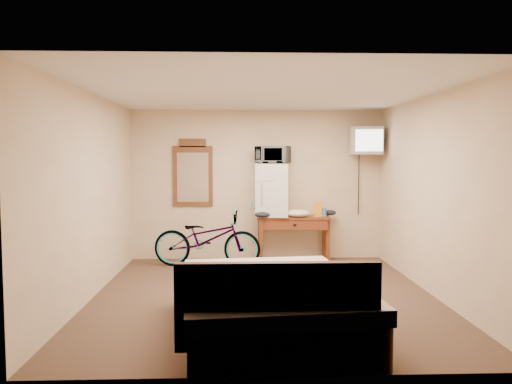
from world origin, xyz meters
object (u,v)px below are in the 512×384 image
at_px(mini_fridge, 273,190).
at_px(bicycle, 207,239).
at_px(desk, 294,225).
at_px(crt_television, 366,141).
at_px(microwave, 273,155).
at_px(bed, 270,305).
at_px(blue_cup, 324,212).
at_px(wall_mirror, 193,173).

distance_m(mini_fridge, bicycle, 1.35).
relative_size(desk, crt_television, 1.95).
bearing_deg(microwave, bed, -73.46).
relative_size(microwave, bed, 0.22).
bearing_deg(bicycle, crt_television, -75.56).
bearing_deg(crt_television, mini_fridge, 178.40).
distance_m(mini_fridge, blue_cup, 0.91).
distance_m(desk, bed, 3.44).
xyz_separation_m(microwave, bicycle, (-1.06, -0.38, -1.31)).
distance_m(desk, wall_mirror, 1.88).
bearing_deg(wall_mirror, mini_fridge, -8.99).
relative_size(bicycle, bed, 0.72).
xyz_separation_m(desk, bicycle, (-1.40, -0.32, -0.17)).
distance_m(desk, blue_cup, 0.54).
distance_m(desk, bicycle, 1.44).
bearing_deg(mini_fridge, microwave, 56.25).
xyz_separation_m(blue_cup, bicycle, (-1.89, -0.27, -0.38)).
distance_m(mini_fridge, bed, 3.55).
relative_size(microwave, crt_television, 0.84).
relative_size(desk, wall_mirror, 1.08).
bearing_deg(mini_fridge, wall_mirror, 171.01).
xyz_separation_m(mini_fridge, bed, (-0.26, -3.43, -0.89)).
relative_size(microwave, bicycle, 0.31).
height_order(mini_fridge, blue_cup, mini_fridge).
height_order(microwave, blue_cup, microwave).
bearing_deg(blue_cup, bed, -108.18).
bearing_deg(mini_fridge, blue_cup, -7.28).
height_order(crt_television, bed, crt_television).
distance_m(microwave, blue_cup, 1.26).
xyz_separation_m(wall_mirror, bicycle, (0.27, -0.59, -1.00)).
bearing_deg(crt_television, microwave, 178.40).
bearing_deg(desk, mini_fridge, 170.16).
bearing_deg(blue_cup, mini_fridge, 172.72).
height_order(crt_television, wall_mirror, crt_television).
bearing_deg(bed, crt_television, 62.31).
bearing_deg(microwave, wall_mirror, -168.09).
relative_size(microwave, wall_mirror, 0.46).
relative_size(desk, bicycle, 0.72).
xyz_separation_m(desk, crt_television, (1.18, 0.02, 1.37)).
height_order(desk, bicycle, bicycle).
bearing_deg(crt_television, bicycle, -172.57).
bearing_deg(microwave, crt_television, 19.29).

